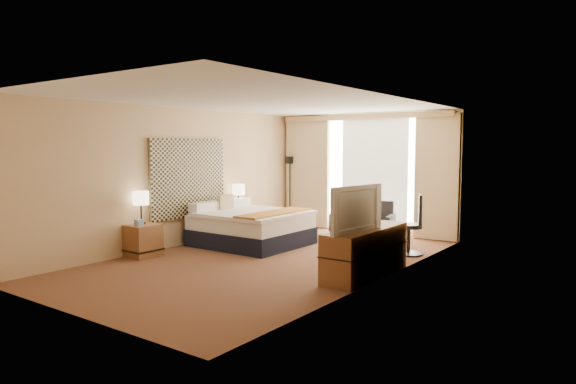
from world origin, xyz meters
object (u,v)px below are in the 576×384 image
Objects in this scene: floor_lamp at (290,177)px; desk_chair at (412,228)px; lamp_left at (141,199)px; television at (350,208)px; loveseat at (363,226)px; nightstand_right at (240,223)px; nightstand_left at (143,241)px; bed at (251,227)px; media_dresser at (366,252)px; lamp_right at (238,190)px.

floor_lamp is 1.56× the size of desk_chair.
television is at bearing 9.95° from lamp_left.
loveseat is at bearing 124.02° from desk_chair.
nightstand_right is 2.58m from loveseat.
floor_lamp is (-0.03, 4.35, 0.89)m from nightstand_left.
nightstand_left is 2.07m from bed.
floor_lamp reaches higher than desk_chair.
floor_lamp is at bearing 152.94° from loveseat.
nightstand_right is 3.97m from media_dresser.
loveseat is 1.28× the size of desk_chair.
floor_lamp is at bearing 134.77° from desk_chair.
desk_chair is at bearing -45.52° from loveseat.
loveseat is at bearing 59.09° from nightstand_left.
television is at bearing -78.36° from loveseat.
nightstand_left and nightstand_right have the same top height.
nightstand_right is 0.99× the size of lamp_right.
media_dresser is at bearing -21.40° from nightstand_right.
desk_chair is (3.70, -1.50, -0.70)m from floor_lamp.
television reaches higher than desk_chair.
floor_lamp is 1.92m from lamp_right.
lamp_right is 0.49× the size of television.
nightstand_right is 2.59m from lamp_left.
television is at bearing -26.69° from nightstand_right.
nightstand_right is 4.15m from television.
bed is 1.16× the size of floor_lamp.
bed is (0.81, -0.60, 0.06)m from nightstand_right.
desk_chair is 1.86× the size of lamp_left.
nightstand_left is at bearing 107.34° from television.
desk_chair reaches higher than nightstand_left.
lamp_right is 4.03m from television.
floor_lamp is (-2.28, 0.58, 0.91)m from loveseat.
lamp_left is (-0.05, -2.48, 0.71)m from nightstand_right.
loveseat is at bearing 52.24° from bed.
nightstand_left is at bearing -164.16° from media_dresser.
loveseat is 1.70m from desk_chair.
lamp_right is (-0.78, 0.54, 0.64)m from bed.
television is at bearing -113.71° from desk_chair.
floor_lamp reaches higher than media_dresser.
desk_chair reaches higher than loveseat.
loveseat is 2.52m from floor_lamp.
lamp_left is (-0.03, -4.33, -0.18)m from floor_lamp.
bed is 2.17m from lamp_left.
nightstand_left is 2.54m from lamp_right.
lamp_left is 3.76m from television.
bed is at bearing 73.51° from television.
lamp_right reaches higher than media_dresser.
lamp_left reaches higher than media_dresser.
desk_chair is at bearing 6.39° from lamp_right.
loveseat is 1.20× the size of television.
loveseat is (1.44, 1.86, -0.08)m from bed.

